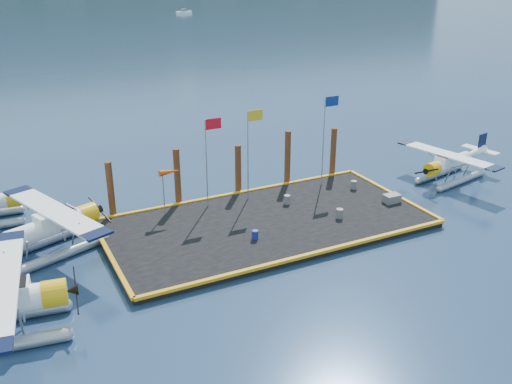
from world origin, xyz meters
TOP-DOWN VIEW (x-y plane):
  - ground at (0.00, 0.00)m, footprint 4000.00×4000.00m
  - dock at (0.00, 0.00)m, footprint 20.00×10.00m
  - dock_bumpers at (0.00, 0.00)m, footprint 20.25×10.25m
  - seaplane_b at (-12.70, 2.52)m, footprint 8.97×9.51m
  - seaplane_d at (16.03, 0.88)m, footprint 7.78×8.47m
  - drum_1 at (4.36, -1.68)m, footprint 0.44×0.44m
  - drum_2 at (2.47, 1.81)m, footprint 0.43×0.43m
  - drum_3 at (-1.79, -1.88)m, footprint 0.39×0.39m
  - drum_4 at (8.10, 2.01)m, footprint 0.42×0.42m
  - crate at (9.00, -1.14)m, footprint 1.11×0.74m
  - flagpole_red at (-2.29, 3.80)m, footprint 1.14×0.08m
  - flagpole_yellow at (0.70, 3.80)m, footprint 1.14×0.08m
  - flagpole_blue at (6.70, 3.80)m, footprint 1.14×0.08m
  - windsock at (-5.03, 3.80)m, footprint 1.40×0.44m
  - piling_0 at (-8.50, 5.40)m, footprint 0.44×0.44m
  - piling_1 at (-4.00, 5.40)m, footprint 0.44×0.44m
  - piling_2 at (0.50, 5.40)m, footprint 0.44×0.44m
  - piling_3 at (4.50, 5.40)m, footprint 0.44×0.44m
  - piling_4 at (8.50, 5.40)m, footprint 0.44×0.44m

SIDE VIEW (x-z plane):
  - ground at x=0.00m, z-range 0.00..0.00m
  - dock at x=0.00m, z-range 0.00..0.40m
  - dock_bumpers at x=0.00m, z-range 0.40..0.58m
  - drum_3 at x=-1.79m, z-range 0.40..0.95m
  - crate at x=9.00m, z-range 0.40..0.96m
  - drum_4 at x=8.10m, z-range 0.40..1.00m
  - drum_2 at x=2.47m, z-range 0.40..1.01m
  - drum_1 at x=4.36m, z-range 0.40..1.02m
  - seaplane_d at x=16.03m, z-range -0.19..2.81m
  - seaplane_b at x=-12.70m, z-range -0.22..3.21m
  - piling_2 at x=0.50m, z-range 0.00..3.80m
  - piling_0 at x=-8.50m, z-range 0.00..4.00m
  - piling_4 at x=8.50m, z-range 0.00..4.00m
  - piling_1 at x=-4.00m, z-range 0.00..4.20m
  - piling_3 at x=4.50m, z-range 0.00..4.30m
  - windsock at x=-5.03m, z-range 1.67..4.79m
  - flagpole_red at x=-2.29m, z-range 1.40..7.40m
  - flagpole_yellow at x=0.70m, z-range 1.41..7.61m
  - flagpole_blue at x=6.70m, z-range 1.44..7.94m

